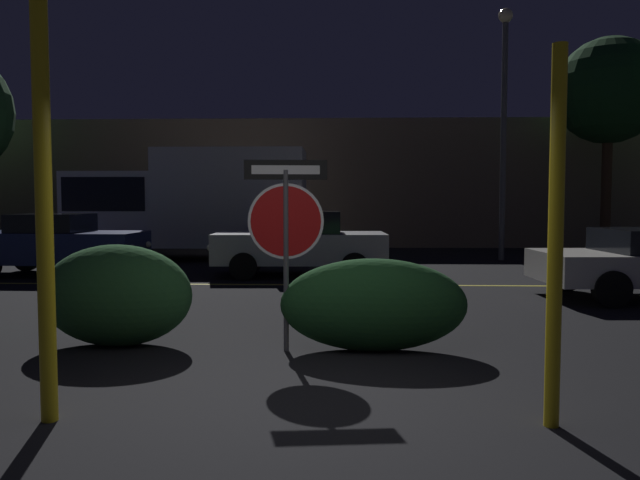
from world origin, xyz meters
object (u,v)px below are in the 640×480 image
street_lamp (504,108)px  tree_2 (609,92)px  stop_sign (286,219)px  yellow_pole_right (556,238)px  passing_car_1 (57,244)px  hedge_bush_1 (117,295)px  delivery_truck (188,202)px  yellow_pole_left (44,208)px  hedge_bush_2 (373,305)px  passing_car_2 (301,244)px

street_lamp → tree_2: (4.08, 2.79, 0.91)m
stop_sign → yellow_pole_right: size_ratio=0.76×
passing_car_1 → street_lamp: (11.12, 4.04, 3.61)m
stop_sign → hedge_bush_1: (-2.01, 0.18, -0.91)m
street_lamp → delivery_truck: bearing=-179.5°
yellow_pole_left → hedge_bush_2: size_ratio=1.56×
yellow_pole_right → tree_2: size_ratio=0.41×
delivery_truck → tree_2: bearing=-78.1°
stop_sign → delivery_truck: (-3.86, 10.96, 0.18)m
passing_car_1 → street_lamp: street_lamp is taller
stop_sign → yellow_pole_right: (2.23, -2.29, -0.07)m
yellow_pole_right → tree_2: tree_2 is taller
yellow_pole_right → delivery_truck: (-6.09, 13.26, 0.25)m
yellow_pole_left → hedge_bush_1: yellow_pole_left is taller
stop_sign → tree_2: (9.28, 13.83, 3.74)m
hedge_bush_1 → passing_car_1: size_ratio=0.45×
yellow_pole_left → delivery_truck: size_ratio=0.49×
passing_car_1 → delivery_truck: (2.06, 3.96, 0.97)m
yellow_pole_left → tree_2: 19.83m
stop_sign → hedge_bush_2: 1.39m
yellow_pole_right → hedge_bush_2: yellow_pole_right is taller
hedge_bush_2 → passing_car_2: 7.22m
hedge_bush_2 → passing_car_2: passing_car_2 is taller
passing_car_2 → tree_2: 12.54m
tree_2 → hedge_bush_2: bearing=-121.0°
yellow_pole_left → delivery_truck: bearing=99.5°
yellow_pole_right → hedge_bush_1: bearing=149.8°
hedge_bush_2 → street_lamp: street_lamp is taller
street_lamp → tree_2: 5.03m
yellow_pole_left → tree_2: size_ratio=0.47×
yellow_pole_left → hedge_bush_2: yellow_pole_left is taller
stop_sign → delivery_truck: delivery_truck is taller
stop_sign → delivery_truck: size_ratio=0.32×
passing_car_2 → delivery_truck: 5.31m
yellow_pole_right → hedge_bush_2: 2.79m
passing_car_1 → tree_2: size_ratio=0.57×
stop_sign → yellow_pole_left: (-1.64, -2.32, 0.15)m
yellow_pole_right → delivery_truck: bearing=114.7°
street_lamp → tree_2: size_ratio=1.02×
yellow_pole_left → passing_car_2: 9.59m
hedge_bush_1 → passing_car_2: 7.17m
passing_car_1 → delivery_truck: bearing=153.8°
tree_2 → street_lamp: bearing=-145.6°
delivery_truck → yellow_pole_left: bearing=-170.9°
passing_car_1 → hedge_bush_2: bearing=46.0°
hedge_bush_1 → street_lamp: bearing=56.4°
yellow_pole_left → passing_car_1: (-4.28, 9.32, -0.94)m
hedge_bush_1 → stop_sign: bearing=-5.0°
delivery_truck → stop_sign: bearing=-161.0°
hedge_bush_1 → passing_car_1: bearing=119.8°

